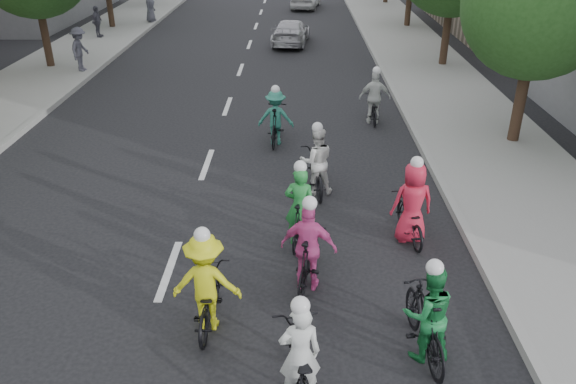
{
  "coord_description": "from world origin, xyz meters",
  "views": [
    {
      "loc": [
        2.44,
        -8.91,
        6.23
      ],
      "look_at": [
        2.27,
        1.39,
        1.0
      ],
      "focal_mm": 35.0,
      "sensor_mm": 36.0,
      "label": 1
    }
  ],
  "objects_px": {
    "cyclist_0": "(300,362)",
    "cyclist_3": "(309,254)",
    "cyclist_2": "(207,290)",
    "follow_car_lead": "(291,32)",
    "cyclist_5": "(300,215)",
    "spectator_0": "(80,49)",
    "spectator_2": "(150,6)",
    "cyclist_8": "(374,103)",
    "cyclist_1": "(426,318)",
    "cyclist_6": "(316,167)",
    "cyclist_7": "(276,121)",
    "spectator_1": "(97,22)",
    "cyclist_4": "(411,211)"
  },
  "relations": [
    {
      "from": "cyclist_0",
      "to": "cyclist_3",
      "type": "bearing_deg",
      "value": -101.65
    },
    {
      "from": "cyclist_8",
      "to": "spectator_1",
      "type": "relative_size",
      "value": 1.17
    },
    {
      "from": "spectator_1",
      "to": "cyclist_0",
      "type": "bearing_deg",
      "value": -148.47
    },
    {
      "from": "spectator_0",
      "to": "cyclist_3",
      "type": "bearing_deg",
      "value": -141.77
    },
    {
      "from": "cyclist_1",
      "to": "cyclist_6",
      "type": "height_order",
      "value": "cyclist_6"
    },
    {
      "from": "cyclist_7",
      "to": "spectator_2",
      "type": "xyz_separation_m",
      "value": [
        -8.13,
        18.93,
        0.36
      ]
    },
    {
      "from": "cyclist_6",
      "to": "follow_car_lead",
      "type": "bearing_deg",
      "value": -92.89
    },
    {
      "from": "cyclist_0",
      "to": "follow_car_lead",
      "type": "relative_size",
      "value": 0.48
    },
    {
      "from": "cyclist_6",
      "to": "cyclist_3",
      "type": "bearing_deg",
      "value": 80.64
    },
    {
      "from": "cyclist_6",
      "to": "cyclist_8",
      "type": "bearing_deg",
      "value": -117.38
    },
    {
      "from": "cyclist_7",
      "to": "cyclist_8",
      "type": "height_order",
      "value": "cyclist_8"
    },
    {
      "from": "cyclist_4",
      "to": "follow_car_lead",
      "type": "distance_m",
      "value": 19.09
    },
    {
      "from": "cyclist_7",
      "to": "cyclist_8",
      "type": "xyz_separation_m",
      "value": [
        3.09,
        1.84,
        -0.05
      ]
    },
    {
      "from": "cyclist_0",
      "to": "follow_car_lead",
      "type": "xyz_separation_m",
      "value": [
        -0.39,
        23.18,
        0.02
      ]
    },
    {
      "from": "cyclist_3",
      "to": "cyclist_5",
      "type": "distance_m",
      "value": 1.53
    },
    {
      "from": "cyclist_1",
      "to": "cyclist_5",
      "type": "distance_m",
      "value": 3.77
    },
    {
      "from": "cyclist_4",
      "to": "spectator_0",
      "type": "distance_m",
      "value": 17.19
    },
    {
      "from": "cyclist_7",
      "to": "cyclist_8",
      "type": "distance_m",
      "value": 3.6
    },
    {
      "from": "cyclist_6",
      "to": "cyclist_7",
      "type": "relative_size",
      "value": 1.01
    },
    {
      "from": "cyclist_1",
      "to": "spectator_1",
      "type": "xyz_separation_m",
      "value": [
        -12.45,
        23.21,
        0.26
      ]
    },
    {
      "from": "cyclist_1",
      "to": "cyclist_6",
      "type": "distance_m",
      "value": 5.8
    },
    {
      "from": "cyclist_1",
      "to": "spectator_2",
      "type": "distance_m",
      "value": 29.71
    },
    {
      "from": "cyclist_2",
      "to": "follow_car_lead",
      "type": "height_order",
      "value": "cyclist_2"
    },
    {
      "from": "spectator_1",
      "to": "spectator_2",
      "type": "height_order",
      "value": "spectator_2"
    },
    {
      "from": "cyclist_7",
      "to": "spectator_1",
      "type": "xyz_separation_m",
      "value": [
        -9.85,
        14.44,
        0.25
      ]
    },
    {
      "from": "follow_car_lead",
      "to": "cyclist_4",
      "type": "bearing_deg",
      "value": 104.15
    },
    {
      "from": "cyclist_7",
      "to": "spectator_0",
      "type": "bearing_deg",
      "value": -37.78
    },
    {
      "from": "cyclist_0",
      "to": "spectator_2",
      "type": "bearing_deg",
      "value": -80.82
    },
    {
      "from": "spectator_2",
      "to": "cyclist_3",
      "type": "bearing_deg",
      "value": -153.41
    },
    {
      "from": "cyclist_1",
      "to": "cyclist_5",
      "type": "bearing_deg",
      "value": -65.72
    },
    {
      "from": "cyclist_5",
      "to": "spectator_2",
      "type": "relative_size",
      "value": 1.05
    },
    {
      "from": "cyclist_1",
      "to": "spectator_2",
      "type": "height_order",
      "value": "spectator_2"
    },
    {
      "from": "cyclist_1",
      "to": "cyclist_8",
      "type": "height_order",
      "value": "cyclist_8"
    },
    {
      "from": "cyclist_3",
      "to": "spectator_0",
      "type": "height_order",
      "value": "spectator_0"
    },
    {
      "from": "cyclist_4",
      "to": "spectator_2",
      "type": "relative_size",
      "value": 1.06
    },
    {
      "from": "cyclist_5",
      "to": "spectator_0",
      "type": "height_order",
      "value": "spectator_0"
    },
    {
      "from": "cyclist_2",
      "to": "cyclist_5",
      "type": "distance_m",
      "value": 3.02
    },
    {
      "from": "cyclist_4",
      "to": "cyclist_7",
      "type": "height_order",
      "value": "cyclist_4"
    },
    {
      "from": "cyclist_2",
      "to": "cyclist_7",
      "type": "height_order",
      "value": "cyclist_2"
    },
    {
      "from": "cyclist_3",
      "to": "cyclist_5",
      "type": "bearing_deg",
      "value": -72.27
    },
    {
      "from": "spectator_2",
      "to": "cyclist_8",
      "type": "bearing_deg",
      "value": -139.18
    },
    {
      "from": "cyclist_4",
      "to": "cyclist_5",
      "type": "relative_size",
      "value": 1.01
    },
    {
      "from": "cyclist_0",
      "to": "follow_car_lead",
      "type": "height_order",
      "value": "cyclist_0"
    },
    {
      "from": "cyclist_1",
      "to": "spectator_1",
      "type": "distance_m",
      "value": 26.34
    },
    {
      "from": "spectator_0",
      "to": "spectator_2",
      "type": "distance_m",
      "value": 11.34
    },
    {
      "from": "cyclist_2",
      "to": "cyclist_8",
      "type": "distance_m",
      "value": 10.72
    },
    {
      "from": "cyclist_8",
      "to": "spectator_0",
      "type": "relative_size",
      "value": 1.04
    },
    {
      "from": "cyclist_2",
      "to": "spectator_2",
      "type": "relative_size",
      "value": 1.06
    },
    {
      "from": "cyclist_3",
      "to": "cyclist_2",
      "type": "bearing_deg",
      "value": 45.16
    },
    {
      "from": "cyclist_6",
      "to": "cyclist_7",
      "type": "bearing_deg",
      "value": -76.69
    }
  ]
}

